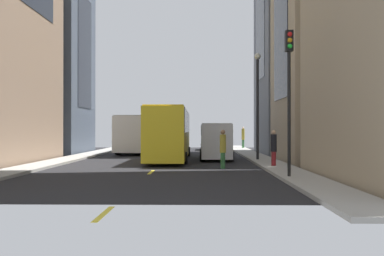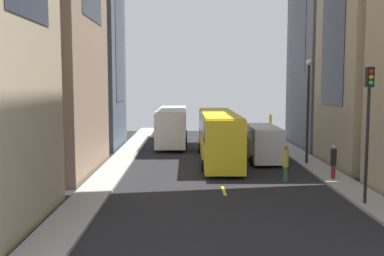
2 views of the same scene
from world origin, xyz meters
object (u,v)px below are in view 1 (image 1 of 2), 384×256
city_bus_white (138,131)px  delivery_van_white (216,139)px  car_silver_0 (210,141)px  traffic_light_near_corner (289,75)px  pedestrian_waiting_curb (223,148)px  pedestrian_crossing_mid (274,147)px  pedestrian_crossing_near (243,137)px  streetcar_yellow (170,130)px

city_bus_white → delivery_van_white: bearing=-53.5°
car_silver_0 → traffic_light_near_corner: traffic_light_near_corner is taller
pedestrian_waiting_curb → pedestrian_crossing_mid: bearing=68.9°
city_bus_white → pedestrian_crossing_near: 13.00m
pedestrian_crossing_mid → delivery_van_white: bearing=-76.8°
pedestrian_waiting_curb → traffic_light_near_corner: size_ratio=0.34×
pedestrian_crossing_mid → pedestrian_waiting_curb: pedestrian_waiting_curb is taller
streetcar_yellow → car_silver_0: bearing=77.6°
streetcar_yellow → delivery_van_white: 3.31m
traffic_light_near_corner → pedestrian_waiting_curb: bearing=115.9°
city_bus_white → streetcar_yellow: streetcar_yellow is taller
pedestrian_crossing_mid → traffic_light_near_corner: (-0.29, -5.40, 3.26)m
city_bus_white → traffic_light_near_corner: (9.60, -21.45, 2.45)m
city_bus_white → pedestrian_waiting_curb: (7.06, -16.23, -0.86)m
city_bus_white → pedestrian_crossing_near: city_bus_white is taller
streetcar_yellow → car_silver_0: size_ratio=2.79×
pedestrian_waiting_curb → city_bus_white: bearing=178.8°
delivery_van_white → car_silver_0: bearing=90.0°
delivery_van_white → city_bus_white: bearing=126.5°
pedestrian_crossing_near → pedestrian_waiting_curb: 23.94m
streetcar_yellow → pedestrian_crossing_mid: (6.22, -6.72, -0.92)m
pedestrian_crossing_mid → streetcar_yellow: bearing=-57.9°
car_silver_0 → pedestrian_waiting_curb: pedestrian_waiting_curb is taller
streetcar_yellow → delivery_van_white: (3.26, -0.02, -0.61)m
pedestrian_crossing_near → traffic_light_near_corner: 29.07m
streetcar_yellow → traffic_light_near_corner: (5.93, -12.12, 2.33)m
car_silver_0 → streetcar_yellow: bearing=-102.4°
city_bus_white → pedestrian_waiting_curb: size_ratio=5.35×
pedestrian_waiting_curb → traffic_light_near_corner: (2.54, -5.22, 3.31)m
car_silver_0 → pedestrian_crossing_mid: (2.96, -21.49, 0.29)m
city_bus_white → pedestrian_crossing_mid: (9.89, -16.05, -0.81)m
delivery_van_white → pedestrian_crossing_near: bearing=77.5°
streetcar_yellow → delivery_van_white: size_ratio=2.23×
streetcar_yellow → pedestrian_crossing_near: size_ratio=5.50×
pedestrian_waiting_curb → delivery_van_white: bearing=156.4°
traffic_light_near_corner → pedestrian_crossing_near: bearing=87.9°
pedestrian_crossing_near → traffic_light_near_corner: (-1.04, -28.89, 3.07)m
car_silver_0 → pedestrian_crossing_near: (3.72, 1.99, 0.48)m
car_silver_0 → pedestrian_crossing_mid: pedestrian_crossing_mid is taller
streetcar_yellow → pedestrian_crossing_mid: bearing=-47.2°
delivery_van_white → traffic_light_near_corner: 12.73m
city_bus_white → pedestrian_crossing_near: size_ratio=4.92×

